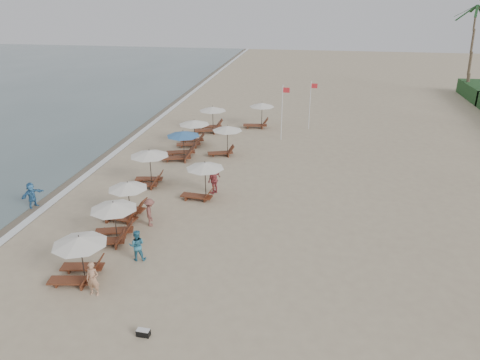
% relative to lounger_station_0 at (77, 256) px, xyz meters
% --- Properties ---
extents(ground, '(160.00, 160.00, 0.00)m').
position_rel_lounger_station_0_xyz_m(ground, '(5.85, 2.71, -1.11)').
color(ground, tan).
rests_on(ground, ground).
extents(wet_sand_band, '(3.20, 140.00, 0.01)m').
position_rel_lounger_station_0_xyz_m(wet_sand_band, '(-6.65, 12.71, -1.11)').
color(wet_sand_band, '#6B5E4C').
rests_on(wet_sand_band, ground).
extents(foam_line, '(0.50, 140.00, 0.02)m').
position_rel_lounger_station_0_xyz_m(foam_line, '(-5.35, 12.71, -1.10)').
color(foam_line, white).
rests_on(foam_line, ground).
extents(lounger_station_0, '(2.53, 2.29, 2.07)m').
position_rel_lounger_station_0_xyz_m(lounger_station_0, '(0.00, 0.00, 0.00)').
color(lounger_station_0, brown).
rests_on(lounger_station_0, ground).
extents(lounger_station_1, '(2.57, 2.27, 2.09)m').
position_rel_lounger_station_0_xyz_m(lounger_station_1, '(0.03, 3.23, -0.02)').
color(lounger_station_1, brown).
rests_on(lounger_station_1, ground).
extents(lounger_station_2, '(2.53, 2.11, 2.07)m').
position_rel_lounger_station_0_xyz_m(lounger_station_2, '(-0.31, 5.67, -0.11)').
color(lounger_station_2, brown).
rests_on(lounger_station_2, ground).
extents(lounger_station_3, '(2.53, 2.41, 2.33)m').
position_rel_lounger_station_0_xyz_m(lounger_station_3, '(-0.62, 10.06, 0.22)').
color(lounger_station_3, brown).
rests_on(lounger_station_3, ground).
extents(lounger_station_4, '(2.85, 2.60, 2.10)m').
position_rel_lounger_station_0_xyz_m(lounger_station_4, '(-0.06, 15.13, -0.08)').
color(lounger_station_4, brown).
rests_on(lounger_station_4, ground).
extents(lounger_station_5, '(2.66, 2.43, 2.07)m').
position_rel_lounger_station_0_xyz_m(lounger_station_5, '(-0.02, 18.28, 0.01)').
color(lounger_station_5, brown).
rests_on(lounger_station_5, ground).
extents(lounger_station_6, '(2.78, 2.53, 2.21)m').
position_rel_lounger_station_0_xyz_m(lounger_station_6, '(0.49, 22.24, -0.04)').
color(lounger_station_6, brown).
rests_on(lounger_station_6, ground).
extents(inland_station_0, '(2.62, 2.24, 2.22)m').
position_rel_lounger_station_0_xyz_m(inland_station_0, '(3.17, 8.68, 0.31)').
color(inland_station_0, brown).
rests_on(inland_station_0, ground).
extents(inland_station_1, '(2.65, 2.24, 2.22)m').
position_rel_lounger_station_0_xyz_m(inland_station_1, '(2.97, 16.41, 0.31)').
color(inland_station_1, brown).
rests_on(inland_station_1, ground).
extents(inland_station_2, '(2.83, 2.24, 2.22)m').
position_rel_lounger_station_0_xyz_m(inland_station_2, '(4.51, 24.12, 0.19)').
color(inland_station_2, brown).
rests_on(inland_station_2, ground).
extents(beachgoer_near, '(0.56, 0.38, 1.49)m').
position_rel_lounger_station_0_xyz_m(beachgoer_near, '(1.09, -0.91, -0.37)').
color(beachgoer_near, tan).
rests_on(beachgoer_near, ground).
extents(beachgoer_mid_a, '(0.84, 0.73, 1.50)m').
position_rel_lounger_station_0_xyz_m(beachgoer_mid_a, '(1.86, 1.82, -0.36)').
color(beachgoer_mid_a, teal).
rests_on(beachgoer_mid_a, ground).
extents(beachgoer_mid_b, '(0.93, 1.13, 1.52)m').
position_rel_lounger_station_0_xyz_m(beachgoer_mid_b, '(1.32, 5.03, -0.35)').
color(beachgoer_mid_b, brown).
rests_on(beachgoer_mid_b, ground).
extents(beachgoer_far_a, '(0.87, 1.14, 1.80)m').
position_rel_lounger_station_0_xyz_m(beachgoer_far_a, '(3.71, 9.55, -0.21)').
color(beachgoer_far_a, '#AC454A').
rests_on(beachgoer_far_a, ground).
extents(waterline_walker, '(0.95, 1.44, 1.49)m').
position_rel_lounger_station_0_xyz_m(waterline_walker, '(-6.03, 6.01, -0.37)').
color(waterline_walker, teal).
rests_on(waterline_walker, ground).
extents(duffel_bag, '(0.49, 0.26, 0.27)m').
position_rel_lounger_station_0_xyz_m(duffel_bag, '(3.88, -2.85, -0.98)').
color(duffel_bag, black).
rests_on(duffel_bag, ground).
extents(flag_pole_near, '(0.60, 0.08, 4.52)m').
position_rel_lounger_station_0_xyz_m(flag_pole_near, '(6.83, 20.86, 1.39)').
color(flag_pole_near, silver).
rests_on(flag_pole_near, ground).
extents(flag_pole_far, '(0.60, 0.08, 4.24)m').
position_rel_lounger_station_0_xyz_m(flag_pole_far, '(8.99, 24.43, 1.25)').
color(flag_pole_far, silver).
rests_on(flag_pole_far, ground).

